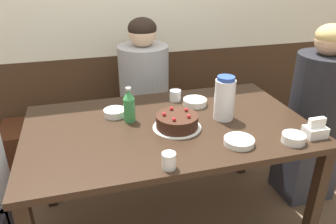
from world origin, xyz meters
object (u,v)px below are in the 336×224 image
(birthday_cake, at_px, (177,122))
(bowl_sauce_shallow, at_px, (195,102))
(soju_bottle, at_px, (129,105))
(glass_water_tall, at_px, (169,161))
(bowl_soup_white, at_px, (239,141))
(bench_seat, at_px, (142,135))
(bowl_rice_small, at_px, (115,113))
(napkin_holder, at_px, (315,130))
(person_teal_shirt, at_px, (314,119))
(bowl_side_dish, at_px, (293,138))
(water_pitcher, at_px, (225,98))
(person_dark_striped, at_px, (145,98))
(glass_tumbler_short, at_px, (175,95))

(birthday_cake, distance_m, bowl_sauce_shallow, 0.32)
(soju_bottle, xyz_separation_m, bowl_sauce_shallow, (0.43, 0.11, -0.07))
(glass_water_tall, bearing_deg, bowl_soup_white, 14.71)
(bench_seat, bearing_deg, bowl_rice_small, -112.69)
(birthday_cake, height_order, bowl_rice_small, birthday_cake)
(birthday_cake, distance_m, napkin_holder, 0.71)
(bowl_soup_white, distance_m, person_teal_shirt, 0.85)
(napkin_holder, distance_m, bowl_side_dish, 0.14)
(bowl_rice_small, height_order, glass_water_tall, glass_water_tall)
(water_pitcher, height_order, napkin_holder, water_pitcher)
(bowl_sauce_shallow, height_order, person_dark_striped, person_dark_striped)
(bowl_soup_white, relative_size, glass_water_tall, 1.99)
(glass_tumbler_short, xyz_separation_m, person_teal_shirt, (0.90, -0.24, -0.18))
(bowl_soup_white, xyz_separation_m, bowl_rice_small, (-0.55, 0.49, 0.00))
(bowl_rice_small, height_order, bowl_sauce_shallow, same)
(bowl_soup_white, bearing_deg, birthday_cake, 134.93)
(person_dark_striped, bearing_deg, bowl_rice_small, -28.02)
(napkin_holder, height_order, bowl_sauce_shallow, napkin_holder)
(birthday_cake, bearing_deg, glass_water_tall, -112.43)
(bowl_soup_white, bearing_deg, water_pitcher, 81.21)
(person_dark_striped, bearing_deg, bowl_soup_white, 14.59)
(bowl_soup_white, relative_size, bowl_rice_small, 1.19)
(bowl_soup_white, bearing_deg, bowl_rice_small, 138.52)
(bowl_side_dish, height_order, person_dark_striped, person_dark_striped)
(napkin_holder, bearing_deg, bowl_sauce_shallow, 130.43)
(soju_bottle, bearing_deg, birthday_cake, -33.40)
(water_pitcher, distance_m, person_dark_striped, 0.84)
(soju_bottle, xyz_separation_m, bowl_side_dish, (0.74, -0.45, -0.07))
(bowl_soup_white, distance_m, bowl_side_dish, 0.27)
(bench_seat, bearing_deg, soju_bottle, -104.98)
(water_pitcher, bearing_deg, glass_tumbler_short, 120.67)
(birthday_cake, relative_size, water_pitcher, 1.04)
(bench_seat, xyz_separation_m, glass_tumbler_short, (0.13, -0.52, 0.56))
(birthday_cake, bearing_deg, water_pitcher, 8.14)
(bowl_soup_white, height_order, bowl_sauce_shallow, bowl_sauce_shallow)
(birthday_cake, xyz_separation_m, napkin_holder, (0.65, -0.28, 0.00))
(glass_tumbler_short, bearing_deg, bench_seat, 104.42)
(napkin_holder, xyz_separation_m, person_teal_shirt, (0.34, 0.40, -0.18))
(person_teal_shirt, bearing_deg, soju_bottle, -1.28)
(person_teal_shirt, bearing_deg, water_pitcher, 6.73)
(napkin_holder, bearing_deg, water_pitcher, 138.67)
(bowl_side_dish, distance_m, glass_tumbler_short, 0.78)
(bowl_side_dish, bearing_deg, bowl_sauce_shallow, 119.60)
(soju_bottle, distance_m, bowl_rice_small, 0.14)
(bench_seat, distance_m, birthday_cake, 1.05)
(bowl_soup_white, xyz_separation_m, glass_water_tall, (-0.39, -0.10, 0.02))
(soju_bottle, relative_size, bowl_side_dish, 1.73)
(glass_water_tall, distance_m, glass_tumbler_short, 0.75)
(water_pitcher, bearing_deg, person_dark_striped, 112.91)
(soju_bottle, xyz_separation_m, person_dark_striped, (0.21, 0.62, -0.24))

